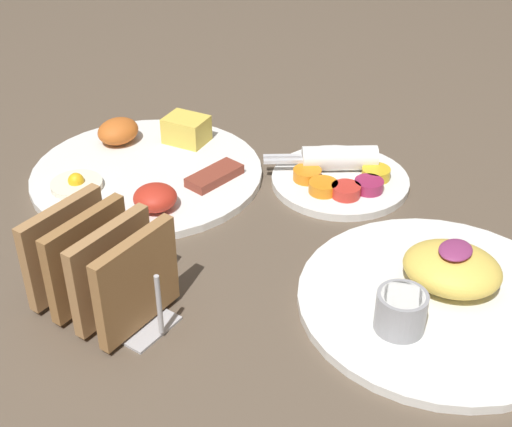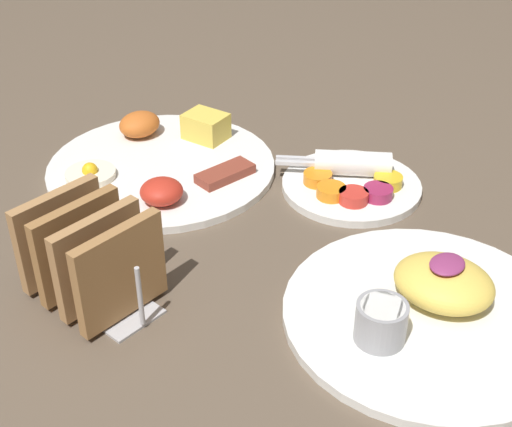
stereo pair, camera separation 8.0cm
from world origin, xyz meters
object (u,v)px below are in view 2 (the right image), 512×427
object	(u,v)px
plate_condiments	(352,182)
plate_foreground	(428,306)
toast_rack	(90,257)
plate_breakfast	(162,162)

from	to	relation	value
plate_condiments	plate_foreground	distance (m)	0.25
plate_condiments	toast_rack	distance (m)	0.35
toast_rack	plate_breakfast	bearing A→B (deg)	33.07
plate_breakfast	toast_rack	size ratio (longest dim) A/B	2.01
plate_foreground	plate_condiments	bearing A→B (deg)	52.82
plate_breakfast	toast_rack	world-z (taller)	toast_rack
plate_condiments	toast_rack	xyz separation A→B (m)	(-0.34, 0.07, 0.04)
plate_foreground	toast_rack	distance (m)	0.33
plate_foreground	toast_rack	world-z (taller)	toast_rack
plate_condiments	plate_foreground	size ratio (longest dim) A/B	0.65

